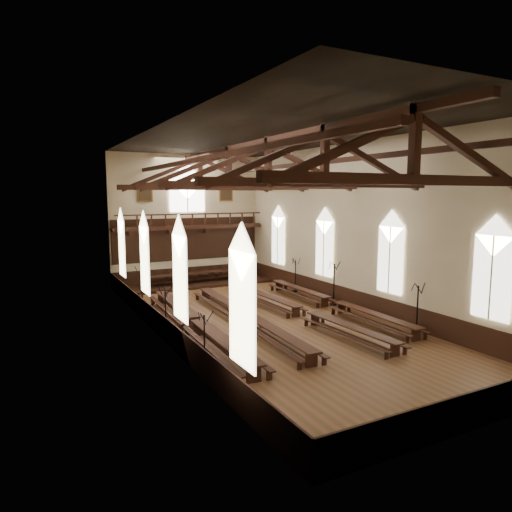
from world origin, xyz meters
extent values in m
plane|color=brown|center=(0.00, 0.00, 0.00)|extent=(26.00, 26.00, 0.00)
plane|color=beige|center=(0.00, 13.00, 5.00)|extent=(12.00, 0.00, 12.00)
plane|color=beige|center=(0.00, -13.00, 5.00)|extent=(12.00, 0.00, 12.00)
plane|color=beige|center=(-6.00, 0.00, 5.00)|extent=(0.00, 26.00, 26.00)
plane|color=beige|center=(6.00, 0.00, 5.00)|extent=(0.00, 26.00, 26.00)
plane|color=black|center=(0.00, 0.00, 10.00)|extent=(26.00, 26.00, 0.00)
cube|color=black|center=(0.00, 12.96, 0.60)|extent=(11.90, 0.08, 1.20)
cube|color=black|center=(0.00, -12.96, 0.60)|extent=(11.90, 0.08, 1.20)
cube|color=black|center=(-5.96, 0.00, 0.60)|extent=(0.08, 25.90, 1.20)
cube|color=black|center=(5.96, 0.00, 0.60)|extent=(0.08, 25.90, 1.20)
cube|color=white|center=(-5.90, -9.00, 3.40)|extent=(0.05, 1.80, 3.60)
cube|color=white|center=(-5.90, -9.00, 5.20)|extent=(0.05, 1.80, 1.80)
cylinder|color=beige|center=(-5.86, -9.00, 3.40)|extent=(0.08, 0.08, 3.60)
cube|color=white|center=(-5.90, -3.00, 3.40)|extent=(0.05, 1.80, 3.60)
cube|color=white|center=(-5.90, -3.00, 5.20)|extent=(0.05, 1.80, 1.80)
cylinder|color=beige|center=(-5.86, -3.00, 3.40)|extent=(0.08, 0.08, 3.60)
cube|color=white|center=(-5.90, 3.00, 3.40)|extent=(0.05, 1.80, 3.60)
cube|color=white|center=(-5.90, 3.00, 5.20)|extent=(0.05, 1.80, 1.80)
cylinder|color=beige|center=(-5.86, 3.00, 3.40)|extent=(0.08, 0.08, 3.60)
cube|color=white|center=(-5.90, 9.00, 3.40)|extent=(0.05, 1.80, 3.60)
cube|color=white|center=(-5.90, 9.00, 5.20)|extent=(0.05, 1.80, 1.80)
cylinder|color=beige|center=(-5.86, 9.00, 3.40)|extent=(0.08, 0.08, 3.60)
cube|color=white|center=(5.90, -9.00, 3.40)|extent=(0.05, 1.80, 3.60)
cube|color=white|center=(5.90, -9.00, 5.20)|extent=(0.05, 1.80, 1.80)
cylinder|color=beige|center=(5.86, -9.00, 3.40)|extent=(0.08, 0.08, 3.60)
cube|color=white|center=(5.90, -3.00, 3.40)|extent=(0.05, 1.80, 3.60)
cube|color=white|center=(5.90, -3.00, 5.20)|extent=(0.05, 1.80, 1.80)
cylinder|color=beige|center=(5.86, -3.00, 3.40)|extent=(0.08, 0.08, 3.60)
cube|color=white|center=(5.90, 3.00, 3.40)|extent=(0.05, 1.80, 3.60)
cube|color=white|center=(5.90, 3.00, 5.20)|extent=(0.05, 1.80, 1.80)
cylinder|color=beige|center=(5.86, 3.00, 3.40)|extent=(0.08, 0.08, 3.60)
cube|color=white|center=(5.90, 9.00, 3.40)|extent=(0.05, 1.80, 3.60)
cube|color=white|center=(5.90, 9.00, 5.20)|extent=(0.05, 1.80, 1.80)
cylinder|color=beige|center=(5.86, 9.00, 3.40)|extent=(0.08, 0.08, 3.60)
cube|color=white|center=(0.00, 12.90, 6.80)|extent=(2.80, 0.05, 2.40)
cube|color=white|center=(0.00, 12.90, 8.00)|extent=(2.80, 0.05, 2.80)
cylinder|color=beige|center=(0.00, 12.86, 6.80)|extent=(0.10, 0.10, 2.40)
cube|color=#331910|center=(0.00, 12.35, 4.40)|extent=(11.80, 1.20, 0.20)
cube|color=black|center=(0.00, 12.94, 3.45)|extent=(11.80, 0.10, 3.30)
cube|color=#331910|center=(0.00, 11.81, 5.45)|extent=(11.60, 0.12, 0.10)
cube|color=#331910|center=(0.00, 11.81, 4.55)|extent=(11.60, 0.12, 0.10)
cube|color=#331910|center=(-4.50, 12.75, 4.15)|extent=(0.35, 0.40, 0.50)
cube|color=#331910|center=(-1.50, 12.75, 4.15)|extent=(0.35, 0.40, 0.50)
cube|color=#331910|center=(1.50, 12.75, 4.15)|extent=(0.35, 0.40, 0.50)
cube|color=#331910|center=(4.50, 12.75, 4.15)|extent=(0.35, 0.40, 0.50)
cube|color=brown|center=(-3.30, 12.91, 7.10)|extent=(1.15, 0.06, 1.45)
cube|color=black|center=(-3.30, 12.87, 7.10)|extent=(0.95, 0.04, 1.25)
cube|color=brown|center=(3.30, 12.91, 7.10)|extent=(1.15, 0.06, 1.45)
cube|color=black|center=(3.30, 12.87, 7.10)|extent=(0.95, 0.04, 1.25)
cube|color=#331910|center=(0.00, -10.00, 7.40)|extent=(11.70, 0.35, 0.35)
cube|color=#331910|center=(0.00, -10.00, 8.70)|extent=(0.30, 0.30, 2.40)
cube|color=#331910|center=(-2.88, -10.00, 8.30)|extent=(5.44, 0.26, 2.40)
cube|color=#331910|center=(2.88, -10.00, 8.30)|extent=(5.44, 0.26, 2.40)
cube|color=#331910|center=(0.00, -5.00, 7.40)|extent=(11.70, 0.35, 0.35)
cube|color=#331910|center=(0.00, -5.00, 8.70)|extent=(0.30, 0.30, 2.40)
cube|color=#331910|center=(-2.88, -5.00, 8.30)|extent=(5.44, 0.26, 2.40)
cube|color=#331910|center=(2.88, -5.00, 8.30)|extent=(5.44, 0.26, 2.40)
cube|color=#331910|center=(0.00, 0.00, 7.40)|extent=(11.70, 0.35, 0.35)
cube|color=#331910|center=(0.00, 0.00, 8.70)|extent=(0.30, 0.30, 2.40)
cube|color=#331910|center=(-2.88, 0.00, 8.30)|extent=(5.44, 0.26, 2.40)
cube|color=#331910|center=(2.88, 0.00, 8.30)|extent=(5.44, 0.26, 2.40)
cube|color=#331910|center=(0.00, 5.00, 7.40)|extent=(11.70, 0.35, 0.35)
cube|color=#331910|center=(0.00, 5.00, 8.70)|extent=(0.30, 0.30, 2.40)
cube|color=#331910|center=(-2.88, 5.00, 8.30)|extent=(5.44, 0.26, 2.40)
cube|color=#331910|center=(2.88, 5.00, 8.30)|extent=(5.44, 0.26, 2.40)
cube|color=#331910|center=(0.00, 10.00, 7.40)|extent=(11.70, 0.35, 0.35)
cube|color=#331910|center=(0.00, 10.00, 8.70)|extent=(0.30, 0.30, 2.40)
cube|color=#331910|center=(-2.88, 10.00, 8.30)|extent=(5.44, 0.26, 2.40)
cube|color=#331910|center=(2.88, 10.00, 8.30)|extent=(5.44, 0.26, 2.40)
cube|color=#331910|center=(-3.36, 0.00, 8.70)|extent=(0.25, 25.70, 0.25)
cube|color=#331910|center=(3.36, 0.00, 8.70)|extent=(0.25, 25.70, 0.25)
cube|color=#331910|center=(0.00, 0.00, 9.70)|extent=(0.30, 25.70, 0.30)
cube|color=#331910|center=(-4.17, -3.79, 0.71)|extent=(0.96, 7.02, 0.08)
cube|color=#331910|center=(-4.17, -6.94, 0.33)|extent=(0.60, 0.10, 0.67)
cube|color=#331910|center=(-4.17, -0.64, 0.33)|extent=(0.60, 0.10, 0.67)
cube|color=#331910|center=(-4.17, -3.79, 0.25)|extent=(0.31, 6.20, 0.08)
cube|color=#331910|center=(-4.79, -3.77, 0.42)|extent=(0.54, 7.01, 0.06)
cube|color=#331910|center=(-4.79, -6.97, 0.19)|extent=(0.23, 0.08, 0.39)
cube|color=#331910|center=(-4.79, -0.57, 0.19)|extent=(0.23, 0.08, 0.39)
cube|color=#331910|center=(-3.55, -3.81, 0.42)|extent=(0.54, 7.01, 0.06)
cube|color=#331910|center=(-3.55, -7.01, 0.19)|extent=(0.23, 0.08, 0.39)
cube|color=#331910|center=(-3.55, -0.61, 0.19)|extent=(0.23, 0.08, 0.39)
cube|color=#331910|center=(-4.17, 3.61, 0.71)|extent=(0.96, 7.02, 0.08)
cube|color=#331910|center=(-4.17, 0.46, 0.33)|extent=(0.60, 0.10, 0.67)
cube|color=#331910|center=(-4.17, 6.76, 0.33)|extent=(0.60, 0.10, 0.67)
cube|color=#331910|center=(-4.17, 3.61, 0.25)|extent=(0.31, 6.20, 0.08)
cube|color=#331910|center=(-4.79, 3.63, 0.42)|extent=(0.54, 7.01, 0.06)
cube|color=#331910|center=(-4.79, 0.43, 0.19)|extent=(0.23, 0.08, 0.39)
cube|color=#331910|center=(-4.79, 6.83, 0.19)|extent=(0.23, 0.08, 0.39)
cube|color=#331910|center=(-3.55, 3.59, 0.42)|extent=(0.54, 7.01, 0.06)
cube|color=#331910|center=(-3.55, 0.39, 0.19)|extent=(0.23, 0.08, 0.39)
cube|color=#331910|center=(-3.55, 6.79, 0.19)|extent=(0.23, 0.08, 0.39)
cube|color=#331910|center=(-1.33, -3.72, 0.66)|extent=(0.98, 6.56, 0.07)
cube|color=#331910|center=(-1.33, -6.66, 0.31)|extent=(0.56, 0.10, 0.63)
cube|color=#331910|center=(-1.33, -0.78, 0.31)|extent=(0.56, 0.10, 0.63)
cube|color=#331910|center=(-1.33, -3.72, 0.23)|extent=(0.36, 5.78, 0.07)
cube|color=#331910|center=(-1.91, -3.69, 0.39)|extent=(0.58, 6.54, 0.06)
cube|color=#331910|center=(-1.91, -6.68, 0.18)|extent=(0.21, 0.08, 0.36)
cube|color=#331910|center=(-1.91, -0.70, 0.18)|extent=(0.21, 0.08, 0.36)
cube|color=#331910|center=(-0.75, -3.75, 0.39)|extent=(0.58, 6.54, 0.06)
cube|color=#331910|center=(-0.75, -6.73, 0.18)|extent=(0.21, 0.08, 0.36)
cube|color=#331910|center=(-0.75, -0.76, 0.18)|extent=(0.21, 0.08, 0.36)
cube|color=#331910|center=(-1.33, 3.68, 0.66)|extent=(0.98, 6.56, 0.07)
cube|color=#331910|center=(-1.33, 0.74, 0.31)|extent=(0.56, 0.10, 0.63)
cube|color=#331910|center=(-1.33, 6.62, 0.31)|extent=(0.56, 0.10, 0.63)
cube|color=#331910|center=(-1.33, 3.68, 0.23)|extent=(0.36, 5.78, 0.07)
cube|color=#331910|center=(-1.91, 3.71, 0.39)|extent=(0.58, 6.54, 0.06)
cube|color=#331910|center=(-1.91, 0.72, 0.18)|extent=(0.21, 0.08, 0.36)
cube|color=#331910|center=(-1.91, 6.70, 0.18)|extent=(0.21, 0.08, 0.36)
cube|color=#331910|center=(-0.75, 3.65, 0.39)|extent=(0.58, 6.54, 0.06)
cube|color=#331910|center=(-0.75, 0.67, 0.18)|extent=(0.21, 0.08, 0.36)
cube|color=#331910|center=(-0.75, 6.64, 0.18)|extent=(0.21, 0.08, 0.36)
cube|color=#331910|center=(1.90, -4.54, 0.63)|extent=(0.88, 6.25, 0.07)
cube|color=#331910|center=(1.90, -7.34, 0.30)|extent=(0.53, 0.09, 0.60)
cube|color=#331910|center=(1.90, -1.73, 0.30)|extent=(0.53, 0.09, 0.60)
cube|color=#331910|center=(1.90, -4.54, 0.22)|extent=(0.30, 5.52, 0.07)
cube|color=#331910|center=(1.35, -4.56, 0.37)|extent=(0.50, 6.24, 0.05)
cube|color=#331910|center=(1.35, -7.41, 0.17)|extent=(0.20, 0.07, 0.35)
cube|color=#331910|center=(1.35, -1.71, 0.17)|extent=(0.20, 0.07, 0.35)
cube|color=#331910|center=(2.45, -4.51, 0.37)|extent=(0.50, 6.24, 0.05)
cube|color=#331910|center=(2.45, -7.36, 0.17)|extent=(0.20, 0.07, 0.35)
cube|color=#331910|center=(2.45, -1.66, 0.17)|extent=(0.20, 0.07, 0.35)
cube|color=#331910|center=(1.90, 2.86, 0.63)|extent=(0.88, 6.25, 0.07)
cube|color=#331910|center=(1.90, 0.06, 0.30)|extent=(0.53, 0.09, 0.60)
cube|color=#331910|center=(1.90, 5.67, 0.30)|extent=(0.53, 0.09, 0.60)
cube|color=#331910|center=(1.90, 2.86, 0.22)|extent=(0.30, 5.52, 0.07)
cube|color=#331910|center=(1.35, 2.84, 0.37)|extent=(0.50, 6.24, 0.05)
cube|color=#331910|center=(1.35, -0.01, 0.17)|extent=(0.20, 0.07, 0.35)
cube|color=#331910|center=(1.35, 5.69, 0.17)|extent=(0.20, 0.07, 0.35)
cube|color=#331910|center=(2.45, 2.89, 0.37)|extent=(0.50, 6.24, 0.05)
cube|color=#331910|center=(2.45, 0.04, 0.17)|extent=(0.20, 0.07, 0.35)
cube|color=#331910|center=(2.45, 5.74, 0.17)|extent=(0.20, 0.07, 0.35)
cube|color=#331910|center=(4.72, -3.34, 0.65)|extent=(0.74, 6.37, 0.07)
cube|color=#331910|center=(4.72, -6.21, 0.30)|extent=(0.54, 0.08, 0.61)
cube|color=#331910|center=(4.72, -0.48, 0.30)|extent=(0.54, 0.08, 0.61)
cube|color=#331910|center=(4.72, -3.34, 0.23)|extent=(0.16, 5.64, 0.07)
cube|color=#331910|center=(4.16, -3.33, 0.38)|extent=(0.35, 6.37, 0.05)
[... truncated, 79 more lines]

